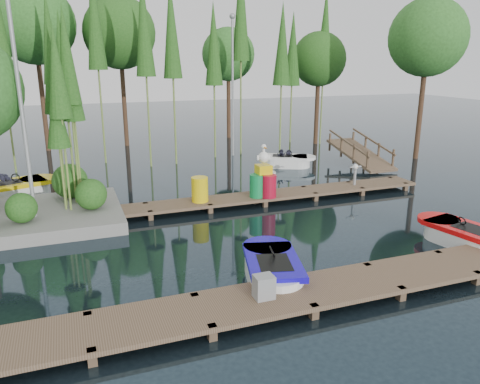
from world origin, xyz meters
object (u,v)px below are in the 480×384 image
object	(u,v)px
utility_cabinet	(264,287)
yellow_barrel	(200,189)
drum_cluster	(264,181)
boat_yellow_far	(14,190)
boat_red	(463,236)
boat_blue	(272,270)

from	to	relation	value
utility_cabinet	yellow_barrel	xyz separation A→B (m)	(0.60, 7.00, 0.18)
drum_cluster	utility_cabinet	bearing A→B (deg)	-113.38
boat_yellow_far	drum_cluster	distance (m)	9.43
boat_red	boat_yellow_far	xyz separation A→B (m)	(-12.26, 9.46, 0.06)
utility_cabinet	boat_yellow_far	bearing A→B (deg)	117.29
boat_red	yellow_barrel	size ratio (longest dim) A/B	3.28
boat_blue	yellow_barrel	xyz separation A→B (m)	(-0.14, 5.78, 0.47)
boat_yellow_far	yellow_barrel	world-z (taller)	boat_yellow_far
boat_red	drum_cluster	world-z (taller)	drum_cluster
boat_blue	drum_cluster	size ratio (longest dim) A/B	1.56
boat_yellow_far	yellow_barrel	bearing A→B (deg)	-30.73
boat_blue	boat_yellow_far	distance (m)	11.50
utility_cabinet	boat_blue	bearing A→B (deg)	58.53
yellow_barrel	drum_cluster	world-z (taller)	drum_cluster
boat_red	drum_cluster	xyz separation A→B (m)	(-3.72, 5.50, 0.59)
boat_red	utility_cabinet	world-z (taller)	boat_red
boat_blue	drum_cluster	bearing A→B (deg)	83.52
boat_blue	boat_red	xyz separation A→B (m)	(5.94, 0.14, -0.01)
boat_red	boat_yellow_far	bearing A→B (deg)	130.92
boat_blue	utility_cabinet	xyz separation A→B (m)	(-0.74, -1.22, 0.28)
boat_blue	yellow_barrel	bearing A→B (deg)	106.40
boat_yellow_far	boat_blue	bearing A→B (deg)	-55.67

